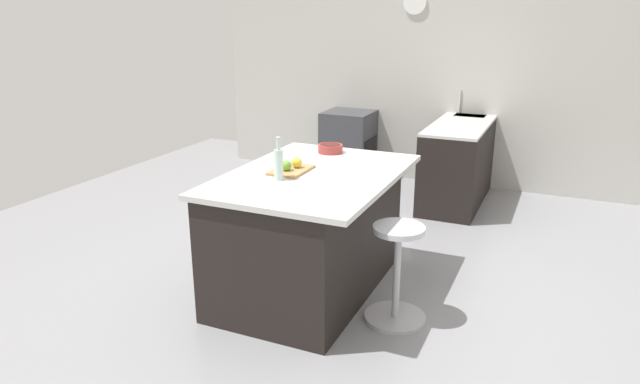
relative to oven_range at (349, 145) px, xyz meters
The scene contains 11 objects.
ground_plane 2.98m from the oven_range, 20.17° to the left, with size 8.09×8.09×0.00m, color gray.
interior_partition_left 1.44m from the oven_range, 109.03° to the left, with size 0.15×5.78×2.79m.
sink_cabinet 1.48m from the oven_range, 90.17° to the left, with size 2.27×0.60×1.19m.
oven_range is the anchor object (origin of this frame).
kitchen_island 3.15m from the oven_range, 15.55° to the left, with size 1.70×1.19×0.96m.
stool_by_window 3.61m from the oven_range, 26.59° to the left, with size 0.44×0.44×0.71m.
cutting_board 3.20m from the oven_range, 13.19° to the left, with size 0.36×0.24×0.02m, color tan.
apple_yellow 3.17m from the oven_range, 13.85° to the left, with size 0.08×0.08×0.08m, color gold.
apple_green 3.26m from the oven_range, 12.80° to the left, with size 0.08×0.08×0.08m, color #609E2D.
water_bottle 3.44m from the oven_range, 12.63° to the left, with size 0.06×0.06×0.31m.
fruit_bowl 2.58m from the oven_range, 17.49° to the left, with size 0.21×0.21×0.07m.
Camera 1 is at (3.99, 1.58, 2.12)m, focal length 31.99 mm.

